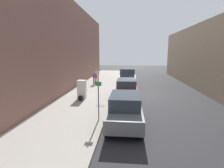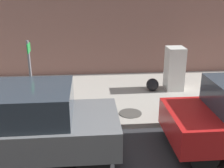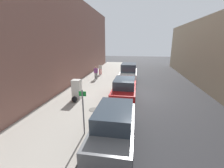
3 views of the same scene
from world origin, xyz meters
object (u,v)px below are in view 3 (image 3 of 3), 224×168
Objects in this scene: pedestrian_standing_near at (100,68)px; parked_van_white at (129,72)px; discarded_refrigerator at (77,89)px; pedestrian_walking_far at (96,72)px; trash_bag at (74,99)px; parked_suv_gray at (114,124)px; parked_suv_red at (124,88)px; street_sign_post at (83,110)px.

parked_van_white is (4.22, -2.44, 0.03)m from pedestrian_standing_near.
discarded_refrigerator reaches higher than pedestrian_walking_far.
pedestrian_standing_near is at bearing 92.22° from discarded_refrigerator.
trash_bag is at bearing -82.85° from discarded_refrigerator.
trash_bag is 0.10× the size of parked_van_white.
parked_van_white is (3.74, 8.16, 0.68)m from trash_bag.
trash_bag is at bearing -114.62° from parked_van_white.
parked_suv_gray reaches higher than parked_suv_red.
trash_bag is 0.10× the size of parked_suv_gray.
street_sign_post is at bearing 176.12° from parked_suv_gray.
pedestrian_walking_far is (-0.25, 6.91, 0.11)m from discarded_refrigerator.
parked_suv_red is at bearing 90.00° from parked_suv_gray.
parked_suv_gray is (1.55, -0.11, -0.57)m from street_sign_post.
parked_suv_red is (3.84, 1.03, -0.06)m from discarded_refrigerator.
pedestrian_walking_far reaches higher than pedestrian_standing_near.
parked_suv_gray reaches higher than pedestrian_walking_far.
parked_suv_red is (0.00, 5.86, -0.03)m from parked_suv_gray.
discarded_refrigerator is 0.34× the size of parked_suv_gray.
discarded_refrigerator reaches higher than parked_suv_red.
discarded_refrigerator is 9.79m from pedestrian_standing_near.
discarded_refrigerator is 0.34× the size of parked_suv_red.
parked_suv_red is 1.01× the size of parked_van_white.
parked_suv_red is 6.31m from parked_van_white.
discarded_refrigerator is at bearing 97.15° from trash_bag.
parked_suv_gray reaches higher than discarded_refrigerator.
pedestrian_standing_near is 0.33× the size of parked_suv_gray.
pedestrian_walking_far is at bearing 109.22° from parked_suv_gray.
pedestrian_walking_far is 1.02× the size of pedestrian_standing_near.
pedestrian_standing_near is 0.34× the size of parked_suv_red.
parked_van_white is at bearing -113.57° from pedestrian_walking_far.
parked_van_white reaches higher than pedestrian_standing_near.
parked_van_white is at bearing 65.38° from trash_bag.
discarded_refrigerator is at bearing -157.65° from pedestrian_standing_near.
parked_van_white is (-0.00, 6.31, 0.18)m from parked_suv_red.
pedestrian_walking_far is 4.12m from parked_van_white.
pedestrian_walking_far is at bearing 102.32° from street_sign_post.
street_sign_post is (2.29, -4.73, 0.53)m from discarded_refrigerator.
street_sign_post is 1.66m from parked_suv_gray.
parked_van_white reaches higher than parked_suv_red.
pedestrian_walking_far reaches higher than trash_bag.
parked_suv_red is at bearing -174.68° from pedestrian_walking_far.
parked_van_white reaches higher than pedestrian_walking_far.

